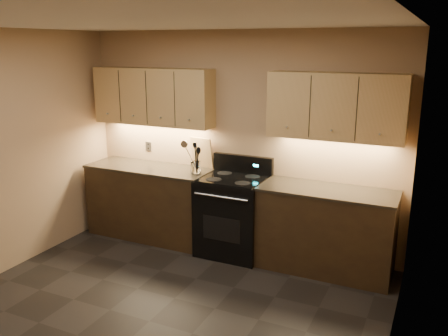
{
  "coord_description": "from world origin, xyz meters",
  "views": [
    {
      "loc": [
        2.23,
        -3.15,
        2.43
      ],
      "look_at": [
        0.07,
        1.45,
        1.1
      ],
      "focal_mm": 38.0,
      "sensor_mm": 36.0,
      "label": 1
    }
  ],
  "objects": [
    {
      "name": "steel_spatula",
      "position": [
        -0.38,
        1.69,
        1.12
      ],
      "size": [
        0.15,
        0.12,
        0.36
      ],
      "primitive_type": null,
      "rotation": [
        -0.02,
        -0.16,
        -0.2
      ],
      "color": "silver",
      "rests_on": "utensil_crock"
    },
    {
      "name": "upper_cab_left",
      "position": [
        -1.1,
        1.85,
        1.8
      ],
      "size": [
        1.6,
        0.3,
        0.7
      ],
      "primitive_type": "cube",
      "color": "tan",
      "rests_on": "wall_back"
    },
    {
      "name": "black_spoon",
      "position": [
        -0.41,
        1.69,
        1.1
      ],
      "size": [
        0.12,
        0.1,
        0.33
      ],
      "primitive_type": null,
      "rotation": [
        0.14,
        0.18,
        0.03
      ],
      "color": "black",
      "rests_on": "utensil_crock"
    },
    {
      "name": "outlet_plate",
      "position": [
        -1.3,
        1.99,
        1.12
      ],
      "size": [
        0.08,
        0.01,
        0.12
      ],
      "primitive_type": "cube",
      "color": "#B2B5BA",
      "rests_on": "wall_back"
    },
    {
      "name": "counter_left",
      "position": [
        -1.1,
        1.7,
        0.47
      ],
      "size": [
        1.62,
        0.62,
        0.93
      ],
      "color": "black",
      "rests_on": "ground"
    },
    {
      "name": "black_turner",
      "position": [
        -0.4,
        1.67,
        1.13
      ],
      "size": [
        0.13,
        0.11,
        0.38
      ],
      "primitive_type": null,
      "rotation": [
        -0.05,
        -0.05,
        0.44
      ],
      "color": "black",
      "rests_on": "utensil_crock"
    },
    {
      "name": "upper_cab_right",
      "position": [
        1.18,
        1.85,
        1.8
      ],
      "size": [
        1.44,
        0.3,
        0.7
      ],
      "primitive_type": "cube",
      "color": "tan",
      "rests_on": "wall_back"
    },
    {
      "name": "counter_right",
      "position": [
        1.18,
        1.7,
        0.47
      ],
      "size": [
        1.46,
        0.62,
        0.93
      ],
      "color": "black",
      "rests_on": "ground"
    },
    {
      "name": "cutting_board",
      "position": [
        -0.48,
        1.96,
        1.12
      ],
      "size": [
        0.32,
        0.13,
        0.39
      ],
      "primitive_type": "cube",
      "rotation": [
        0.16,
        0.0,
        -0.18
      ],
      "color": "tan",
      "rests_on": "counter_left"
    },
    {
      "name": "wooden_spoon",
      "position": [
        -0.44,
        1.67,
        1.09
      ],
      "size": [
        0.12,
        0.1,
        0.29
      ],
      "primitive_type": null,
      "rotation": [
        -0.05,
        0.21,
        0.29
      ],
      "color": "tan",
      "rests_on": "utensil_crock"
    },
    {
      "name": "ceiling",
      "position": [
        0.0,
        0.0,
        2.6
      ],
      "size": [
        4.0,
        4.0,
        0.0
      ],
      "primitive_type": "plane",
      "rotation": [
        3.14,
        0.0,
        0.0
      ],
      "color": "silver",
      "rests_on": "wall_back"
    },
    {
      "name": "steel_skimmer",
      "position": [
        -0.38,
        1.67,
        1.14
      ],
      "size": [
        0.27,
        0.12,
        0.39
      ],
      "primitive_type": null,
      "rotation": [
        0.0,
        -0.48,
        0.11
      ],
      "color": "silver",
      "rests_on": "utensil_crock"
    },
    {
      "name": "utensil_crock",
      "position": [
        -0.42,
        1.68,
        1.0
      ],
      "size": [
        0.15,
        0.15,
        0.15
      ],
      "color": "white",
      "rests_on": "counter_left"
    },
    {
      "name": "floor",
      "position": [
        0.0,
        0.0,
        0.0
      ],
      "size": [
        4.0,
        4.0,
        0.0
      ],
      "primitive_type": "plane",
      "color": "black",
      "rests_on": "ground"
    },
    {
      "name": "wall_right",
      "position": [
        2.0,
        0.0,
        1.3
      ],
      "size": [
        0.04,
        4.0,
        2.6
      ],
      "primitive_type": "cube",
      "color": "tan",
      "rests_on": "ground"
    },
    {
      "name": "wall_back",
      "position": [
        0.0,
        2.0,
        1.3
      ],
      "size": [
        4.0,
        0.04,
        2.6
      ],
      "primitive_type": "cube",
      "color": "tan",
      "rests_on": "ground"
    },
    {
      "name": "stove",
      "position": [
        0.08,
        1.68,
        0.48
      ],
      "size": [
        0.76,
        0.68,
        1.14
      ],
      "color": "black",
      "rests_on": "ground"
    }
  ]
}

